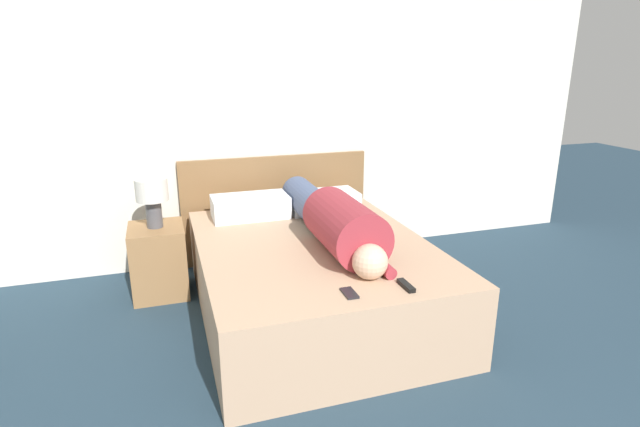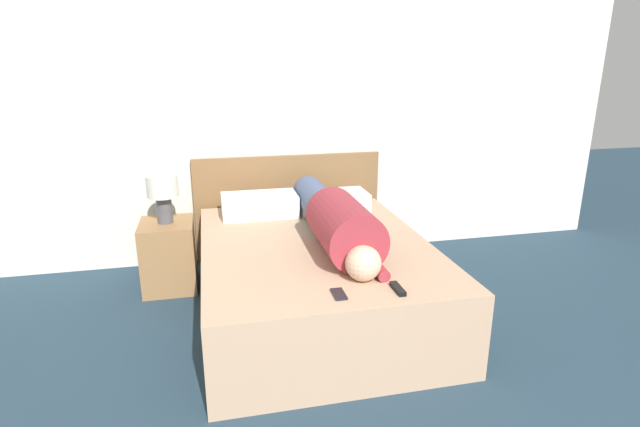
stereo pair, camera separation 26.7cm
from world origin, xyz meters
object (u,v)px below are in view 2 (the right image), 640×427
Objects in this scene: bed at (315,278)px; cell_phone at (339,294)px; person_lying at (335,220)px; nightstand at (169,255)px; pillow_near_headboard at (259,205)px; tv_remote at (398,289)px; pillow_second at (333,201)px; table_lamp at (163,192)px.

bed is 0.84m from cell_phone.
nightstand is at bearing 150.10° from person_lying.
cell_phone is (0.25, -1.50, -0.08)m from pillow_near_headboard.
person_lying reaches higher than bed.
tv_remote is at bearing -48.64° from nightstand.
pillow_near_headboard is at bearing 110.60° from tv_remote.
pillow_second is (0.17, 0.72, -0.08)m from person_lying.
pillow_second reaches higher than nightstand.
person_lying is 0.82m from cell_phone.
table_lamp reaches higher than pillow_second.
person_lying is at bearing -29.90° from table_lamp.
tv_remote is at bearing -90.99° from pillow_second.
nightstand is (-1.01, 0.65, 0.00)m from bed.
pillow_second is at bearing 2.56° from table_lamp.
tv_remote is at bearing -69.40° from pillow_near_headboard.
table_lamp is at bearing 150.10° from person_lying.
cell_phone is at bearing -56.19° from nightstand.
pillow_near_headboard is at bearing 180.00° from pillow_second.
pillow_second is (1.31, 0.06, -0.17)m from table_lamp.
pillow_second is (1.31, 0.06, 0.33)m from nightstand.
cell_phone is at bearing -103.03° from pillow_second.
pillow_second is at bearing 66.93° from bed.
tv_remote is at bearing -80.05° from person_lying.
bed is 1.19× the size of person_lying.
nightstand is 1.46× the size of table_lamp.
table_lamp is (-1.01, 0.65, 0.51)m from bed.
person_lying reaches higher than pillow_near_headboard.
table_lamp reaches higher than pillow_near_headboard.
tv_remote is 1.15× the size of cell_phone.
table_lamp is at bearing 147.29° from bed.
person_lying reaches higher than cell_phone.
tv_remote is at bearing -71.27° from bed.
bed is 5.39× the size of table_lamp.
pillow_near_headboard is (0.71, 0.06, 0.34)m from nightstand.
table_lamp is 0.65× the size of pillow_second.
bed is at bearing -32.71° from table_lamp.
pillow_near_headboard is (-0.43, 0.72, -0.07)m from person_lying.
person_lying is 12.65× the size of cell_phone.
cell_phone is (0.96, -1.44, 0.26)m from nightstand.
pillow_near_headboard is 4.50× the size of cell_phone.
pillow_near_headboard reaches higher than tv_remote.
pillow_second is at bearing 76.90° from person_lying.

